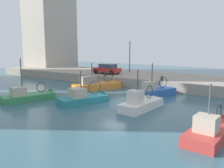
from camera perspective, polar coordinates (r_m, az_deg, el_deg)
The scene contains 13 objects.
water_surface at distance 23.32m, azimuth 0.48°, elevation -4.07°, with size 80.00×80.00×0.00m, color #386070.
quay_wall at distance 33.33m, azimuth 11.11°, elevation 0.91°, with size 9.00×56.00×1.20m, color #9E9384.
fishing_boat_blue at distance 25.99m, azimuth 10.26°, elevation -2.56°, with size 6.14×3.89×4.31m.
fishing_boat_teal at distance 22.96m, azimuth -6.02°, elevation -4.00°, with size 5.70×3.77×3.90m.
fishing_boat_orange at distance 29.54m, azimuth -3.20°, elevation -0.91°, with size 6.81×4.81×4.13m.
fishing_boat_green at distance 25.10m, azimuth -18.48°, elevation -3.31°, with size 5.97×3.48×4.97m.
fishing_boat_white at distance 20.83m, azimuth 7.43°, elevation -5.44°, with size 5.55×2.38×4.20m.
fishing_boat_red at distance 15.94m, azimuth 22.78°, elevation -10.86°, with size 6.03×2.46×4.12m.
parked_car_red at distance 34.87m, azimuth -1.17°, elevation 3.67°, with size 2.06×3.97×1.45m.
mooring_bollard_south at distance 28.66m, azimuth 11.79°, elevation 1.28°, with size 0.28×0.28×0.55m, color #2D2D33.
mooring_bollard_mid at distance 32.36m, azimuth -1.54°, elevation 2.39°, with size 0.28×0.28×0.55m, color #2D2D33.
quay_streetlamp at distance 36.64m, azimuth 4.25°, elevation 7.87°, with size 0.36×0.36×4.83m.
waterfront_building_west_mid at distance 50.48m, azimuth -14.54°, elevation 15.13°, with size 9.15×6.55×21.35m.
Camera 1 is at (-19.16, -12.12, 5.45)m, focal length 38.47 mm.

